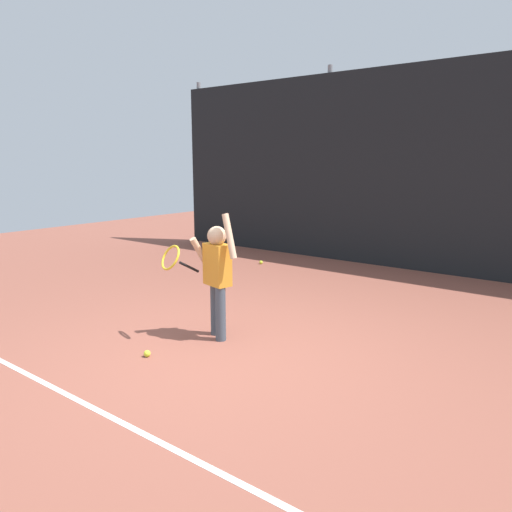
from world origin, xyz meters
TOP-DOWN VIEW (x-y plane):
  - ground_plane at (0.00, 0.00)m, footprint 20.00×20.00m
  - court_line_baseline at (0.00, -1.35)m, footprint 9.00×0.05m
  - back_fence_windscreen at (0.00, 4.90)m, footprint 10.32×0.08m
  - fence_post_0 at (-5.01, 4.96)m, footprint 0.09×0.09m
  - fence_post_1 at (-1.67, 4.96)m, footprint 0.09×0.09m
  - tennis_player at (-0.41, 0.36)m, footprint 0.82×0.57m
  - tennis_ball_0 at (-0.58, -0.44)m, footprint 0.07×0.07m
  - tennis_ball_2 at (-2.27, 3.66)m, footprint 0.07×0.07m

SIDE VIEW (x-z plane):
  - ground_plane at x=0.00m, z-range 0.00..0.00m
  - court_line_baseline at x=0.00m, z-range 0.00..0.00m
  - tennis_ball_0 at x=-0.58m, z-range 0.00..0.07m
  - tennis_ball_2 at x=-2.27m, z-range 0.00..0.07m
  - tennis_player at x=-0.41m, z-range 0.05..1.40m
  - back_fence_windscreen at x=0.00m, z-range 0.00..3.44m
  - fence_post_0 at x=-5.01m, z-range 0.00..3.59m
  - fence_post_1 at x=-1.67m, z-range 0.00..3.59m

